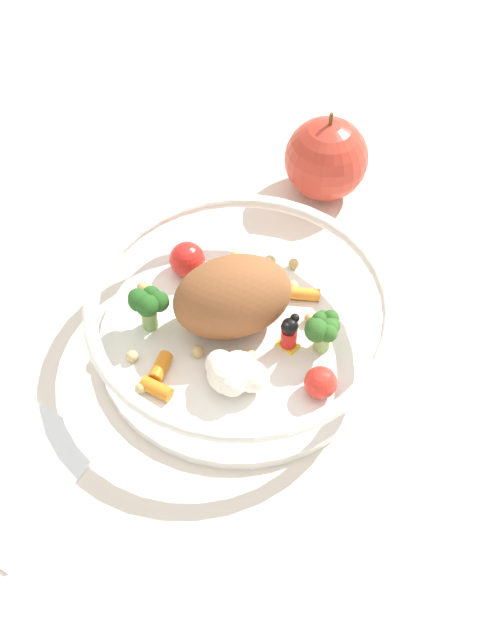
{
  "coord_description": "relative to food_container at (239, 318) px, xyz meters",
  "views": [
    {
      "loc": [
        -0.25,
        0.27,
        0.51
      ],
      "look_at": [
        -0.01,
        -0.01,
        0.03
      ],
      "focal_mm": 41.32,
      "sensor_mm": 36.0,
      "label": 1
    }
  ],
  "objects": [
    {
      "name": "food_container",
      "position": [
        0.0,
        0.0,
        0.0
      ],
      "size": [
        0.25,
        0.25,
        0.08
      ],
      "color": "white",
      "rests_on": "ground_plane"
    },
    {
      "name": "loose_apple",
      "position": [
        0.06,
        -0.2,
        0.01
      ],
      "size": [
        0.08,
        0.08,
        0.09
      ],
      "color": "#BC3828",
      "rests_on": "ground_plane"
    },
    {
      "name": "ground_plane",
      "position": [
        0.01,
        0.01,
        -0.03
      ],
      "size": [
        2.4,
        2.4,
        0.0
      ],
      "primitive_type": "plane",
      "color": "silver"
    }
  ]
}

